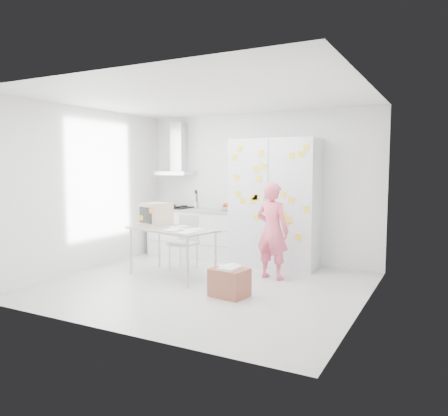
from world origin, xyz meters
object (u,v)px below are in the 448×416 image
at_px(chair, 186,239).
at_px(cardboard_box, 229,282).
at_px(person, 272,231).
at_px(desk, 161,221).

relative_size(chair, cardboard_box, 1.74).
bearing_deg(person, desk, 26.05).
distance_m(desk, cardboard_box, 1.79).
distance_m(person, cardboard_box, 1.28).
height_order(person, desk, person).
bearing_deg(cardboard_box, desk, 158.37).
relative_size(person, chair, 1.65).
height_order(desk, cardboard_box, desk).
xyz_separation_m(person, cardboard_box, (-0.16, -1.14, -0.55)).
distance_m(chair, cardboard_box, 1.80).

